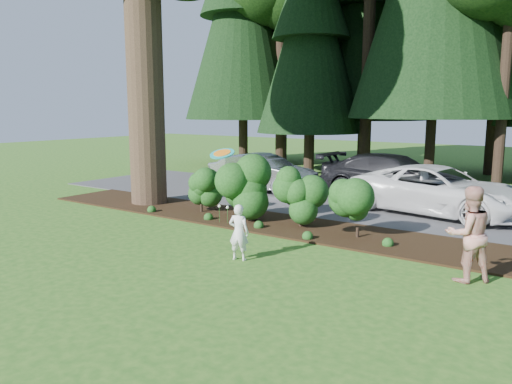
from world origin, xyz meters
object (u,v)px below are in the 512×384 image
at_px(car_white_suv, 438,190).
at_px(adult, 469,234).
at_px(car_dark_suv, 394,177).
at_px(frisbee, 222,153).
at_px(child, 239,232).
at_px(car_silver_wagon, 262,173).

relative_size(car_white_suv, adult, 2.92).
distance_m(car_dark_suv, frisbee, 9.50).
relative_size(car_dark_suv, adult, 2.99).
height_order(car_dark_suv, frisbee, frisbee).
bearing_deg(car_dark_suv, car_white_suv, -131.03).
relative_size(child, adult, 0.67).
bearing_deg(car_white_suv, frisbee, 169.82).
height_order(car_silver_wagon, car_white_suv, car_white_suv).
xyz_separation_m(adult, frisbee, (-4.80, -1.55, 1.42)).
height_order(car_white_suv, adult, adult).
relative_size(car_silver_wagon, car_dark_suv, 0.81).
distance_m(adult, frisbee, 5.24).
height_order(car_white_suv, frisbee, frisbee).
xyz_separation_m(car_silver_wagon, car_white_suv, (7.01, -0.50, 0.02)).
bearing_deg(child, frisbee, 0.76).
bearing_deg(frisbee, child, 15.81).
bearing_deg(adult, frisbee, -24.73).
height_order(car_white_suv, car_dark_suv, car_dark_suv).
bearing_deg(car_dark_suv, frisbee, 177.91).
distance_m(car_silver_wagon, child, 9.17).
height_order(car_white_suv, child, car_white_suv).
xyz_separation_m(car_dark_suv, frisbee, (-0.53, -9.36, 1.51)).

